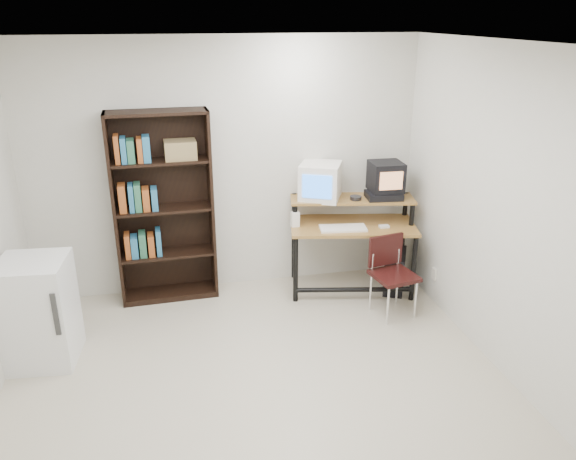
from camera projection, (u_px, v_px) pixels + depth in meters
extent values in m
cube|color=beige|center=(261.00, 395.00, 4.38)|extent=(4.00, 4.00, 0.01)
cube|color=white|center=(253.00, 45.00, 3.43)|extent=(4.00, 4.00, 0.01)
cube|color=beige|center=(226.00, 168.00, 5.73)|extent=(4.00, 0.01, 2.60)
cube|color=beige|center=(345.00, 441.00, 2.08)|extent=(4.00, 0.01, 2.60)
cube|color=beige|center=(515.00, 220.00, 4.30)|extent=(0.01, 4.00, 2.60)
cube|color=olive|center=(353.00, 226.00, 5.82)|extent=(1.38, 0.87, 0.03)
cube|color=olive|center=(352.00, 199.00, 5.85)|extent=(1.33, 0.62, 0.02)
cylinder|color=black|center=(296.00, 269.00, 5.68)|extent=(0.05, 0.05, 0.72)
cylinder|color=black|center=(414.00, 268.00, 5.70)|extent=(0.05, 0.05, 0.72)
cylinder|color=black|center=(294.00, 236.00, 6.15)|extent=(0.05, 0.05, 0.98)
cylinder|color=black|center=(403.00, 235.00, 6.17)|extent=(0.05, 0.05, 0.98)
cylinder|color=black|center=(354.00, 290.00, 5.77)|extent=(1.19, 0.28, 0.05)
cube|color=white|center=(320.00, 181.00, 5.78)|extent=(0.53, 0.53, 0.38)
cube|color=blue|center=(317.00, 187.00, 5.60)|extent=(0.28, 0.14, 0.24)
cube|color=black|center=(384.00, 196.00, 5.81)|extent=(0.38, 0.30, 0.08)
cube|color=black|center=(386.00, 177.00, 5.79)|extent=(0.33, 0.32, 0.30)
cube|color=tan|center=(391.00, 181.00, 5.64)|extent=(0.24, 0.02, 0.18)
cylinder|color=#26262B|center=(356.00, 199.00, 5.78)|extent=(0.13, 0.13, 0.05)
cube|color=white|center=(343.00, 229.00, 5.68)|extent=(0.49, 0.27, 0.03)
cube|color=black|center=(386.00, 229.00, 5.72)|extent=(0.25, 0.22, 0.01)
cube|color=white|center=(384.00, 227.00, 5.72)|extent=(0.10, 0.06, 0.03)
cube|color=white|center=(295.00, 220.00, 5.74)|extent=(0.08, 0.08, 0.17)
cube|color=black|center=(395.00, 271.00, 5.99)|extent=(0.38, 0.49, 0.42)
cube|color=black|center=(394.00, 276.00, 5.41)|extent=(0.45, 0.45, 0.04)
cube|color=black|center=(386.00, 250.00, 5.48)|extent=(0.37, 0.10, 0.31)
cylinder|color=silver|center=(388.00, 306.00, 5.29)|extent=(0.02, 0.02, 0.39)
cylinder|color=silver|center=(415.00, 300.00, 5.41)|extent=(0.02, 0.02, 0.39)
cylinder|color=silver|center=(371.00, 292.00, 5.56)|extent=(0.02, 0.02, 0.39)
cylinder|color=silver|center=(397.00, 286.00, 5.68)|extent=(0.02, 0.02, 0.39)
cube|color=black|center=(115.00, 213.00, 5.46)|extent=(0.04, 0.32, 1.93)
cube|color=black|center=(211.00, 205.00, 5.67)|extent=(0.04, 0.32, 1.93)
cube|color=black|center=(163.00, 204.00, 5.70)|extent=(0.97, 0.06, 1.93)
cube|color=black|center=(156.00, 112.00, 5.22)|extent=(0.98, 0.36, 0.03)
cube|color=black|center=(171.00, 293.00, 5.90)|extent=(0.98, 0.36, 0.06)
cube|color=black|center=(168.00, 253.00, 5.74)|extent=(0.92, 0.34, 0.03)
cube|color=black|center=(164.00, 209.00, 5.56)|extent=(0.92, 0.34, 0.02)
cube|color=black|center=(160.00, 161.00, 5.39)|extent=(0.92, 0.34, 0.02)
cube|color=olive|center=(180.00, 150.00, 5.40)|extent=(0.31, 0.25, 0.18)
cube|color=white|center=(39.00, 312.00, 4.67)|extent=(0.59, 0.59, 0.92)
cube|color=#333333|center=(55.00, 315.00, 4.40)|extent=(0.04, 0.02, 0.37)
cube|color=beige|center=(434.00, 274.00, 5.71)|extent=(0.02, 0.08, 0.12)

